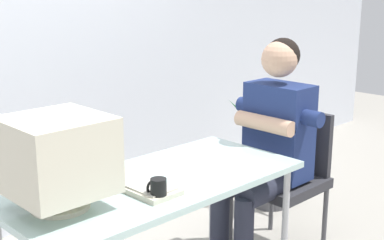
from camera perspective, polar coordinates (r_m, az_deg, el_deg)
The scene contains 8 objects.
wall_back at distance 3.71m, azimuth -14.81°, elevation 12.01°, with size 8.00×0.10×3.00m, color silver.
desk at distance 2.57m, azimuth -3.79°, elevation -7.47°, with size 1.46×0.66×0.72m.
crt_monitor at distance 2.22m, azimuth -14.07°, elevation -3.76°, with size 0.39×0.38×0.39m.
keyboard at distance 2.45m, azimuth -5.81°, elevation -6.87°, with size 0.19×0.43×0.03m.
office_chair at distance 3.34m, azimuth 10.00°, elevation -5.49°, with size 0.47×0.47×0.87m.
person_seated at distance 3.13m, azimuth 8.16°, elevation -2.37°, with size 0.70×0.58×1.32m.
potted_plant at distance 4.02m, azimuth 8.53°, elevation -4.37°, with size 0.74×0.79×0.85m.
desk_mug at distance 2.30m, azimuth -3.65°, elevation -7.39°, with size 0.07×0.08×0.10m.
Camera 1 is at (-1.54, -1.82, 1.61)m, focal length 50.00 mm.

